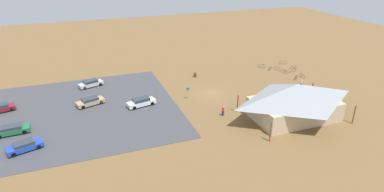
% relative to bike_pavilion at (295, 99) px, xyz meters
% --- Properties ---
extents(ground, '(160.00, 160.00, 0.00)m').
position_rel_bike_pavilion_xyz_m(ground, '(8.26, -13.09, -3.13)').
color(ground, brown).
rests_on(ground, ground).
extents(parking_lot_asphalt, '(36.66, 29.46, 0.05)m').
position_rel_bike_pavilion_xyz_m(parking_lot_asphalt, '(34.14, -14.00, -3.10)').
color(parking_lot_asphalt, '#424247').
rests_on(parking_lot_asphalt, ground).
extents(bike_pavilion, '(14.98, 9.88, 5.69)m').
position_rel_bike_pavilion_xyz_m(bike_pavilion, '(0.00, 0.00, 0.00)').
color(bike_pavilion, '#C6B28E').
rests_on(bike_pavilion, ground).
extents(trash_bin, '(0.60, 0.60, 0.90)m').
position_rel_bike_pavilion_xyz_m(trash_bin, '(8.02, -22.28, -2.68)').
color(trash_bin, brown).
rests_on(trash_bin, ground).
extents(lot_sign, '(0.56, 0.08, 2.20)m').
position_rel_bike_pavilion_xyz_m(lot_sign, '(13.12, -12.50, -1.71)').
color(lot_sign, '#99999E').
rests_on(lot_sign, ground).
extents(bicycle_purple_edge_north, '(1.43, 0.97, 0.80)m').
position_rel_bike_pavilion_xyz_m(bicycle_purple_edge_north, '(-8.86, -20.39, -2.77)').
color(bicycle_purple_edge_north, black).
rests_on(bicycle_purple_edge_north, ground).
extents(bicycle_red_yard_left, '(1.34, 1.00, 0.79)m').
position_rel_bike_pavilion_xyz_m(bicycle_red_yard_left, '(-14.28, -19.29, -2.78)').
color(bicycle_red_yard_left, black).
rests_on(bicycle_red_yard_left, ground).
extents(bicycle_orange_mid_cluster, '(0.48, 1.72, 0.90)m').
position_rel_bike_pavilion_xyz_m(bicycle_orange_mid_cluster, '(-12.69, -14.20, -2.73)').
color(bicycle_orange_mid_cluster, black).
rests_on(bicycle_orange_mid_cluster, ground).
extents(bicycle_yellow_lone_east, '(1.68, 0.75, 0.89)m').
position_rel_bike_pavilion_xyz_m(bicycle_yellow_lone_east, '(-14.02, -23.02, -2.73)').
color(bicycle_yellow_lone_east, black).
rests_on(bicycle_yellow_lone_east, ground).
extents(bicycle_silver_front_row, '(1.83, 0.48, 0.87)m').
position_rel_bike_pavilion_xyz_m(bicycle_silver_front_row, '(-12.82, -17.76, -2.73)').
color(bicycle_silver_front_row, black).
rests_on(bicycle_silver_front_row, ground).
extents(bicycle_green_near_porch, '(1.50, 0.97, 0.89)m').
position_rel_bike_pavilion_xyz_m(bicycle_green_near_porch, '(-10.68, -13.63, -2.73)').
color(bicycle_green_near_porch, black).
rests_on(bicycle_green_near_porch, ground).
extents(bicycle_black_near_sign, '(0.48, 1.68, 0.80)m').
position_rel_bike_pavilion_xyz_m(bicycle_black_near_sign, '(-10.92, -17.75, -2.75)').
color(bicycle_black_near_sign, black).
rests_on(bicycle_black_near_sign, ground).
extents(bicycle_teal_edge_south, '(1.72, 0.67, 0.82)m').
position_rel_bike_pavilion_xyz_m(bicycle_teal_edge_south, '(-8.10, -22.61, -2.74)').
color(bicycle_teal_edge_south, black).
rests_on(bicycle_teal_edge_south, ground).
extents(bicycle_white_yard_right, '(0.81, 1.65, 0.84)m').
position_rel_bike_pavilion_xyz_m(bicycle_white_yard_right, '(-10.39, -19.60, -2.74)').
color(bicycle_white_yard_right, black).
rests_on(bicycle_white_yard_right, ground).
extents(car_maroon_aisle_side, '(4.63, 2.77, 1.31)m').
position_rel_bike_pavilion_xyz_m(car_maroon_aisle_side, '(43.51, -18.18, -2.42)').
color(car_maroon_aisle_side, maroon).
rests_on(car_maroon_aisle_side, parking_lot_asphalt).
extents(car_green_back_corner, '(4.85, 2.14, 1.32)m').
position_rel_bike_pavilion_xyz_m(car_green_back_corner, '(40.88, -9.72, -2.41)').
color(car_green_back_corner, '#1E6B3D').
rests_on(car_green_back_corner, parking_lot_asphalt).
extents(car_silver_second_row, '(4.89, 3.05, 1.35)m').
position_rel_bike_pavilion_xyz_m(car_silver_second_row, '(28.84, -24.21, -2.40)').
color(car_silver_second_row, '#BCBCC1').
rests_on(car_silver_second_row, parking_lot_asphalt).
extents(car_white_front_row, '(5.05, 2.66, 1.42)m').
position_rel_bike_pavilion_xyz_m(car_white_front_row, '(21.52, -12.41, -2.37)').
color(car_white_front_row, white).
rests_on(car_white_front_row, parking_lot_asphalt).
extents(car_blue_near_entry, '(4.73, 3.01, 1.29)m').
position_rel_bike_pavilion_xyz_m(car_blue_near_entry, '(38.79, -4.44, -2.42)').
color(car_blue_near_entry, '#1E42B2').
rests_on(car_blue_near_entry, parking_lot_asphalt).
extents(car_tan_far_end, '(4.95, 3.09, 1.31)m').
position_rel_bike_pavilion_xyz_m(car_tan_far_end, '(29.59, -15.75, -2.41)').
color(car_tan_far_end, tan).
rests_on(car_tan_far_end, parking_lot_asphalt).
extents(visitor_near_lot, '(0.38, 0.36, 1.67)m').
position_rel_bike_pavilion_xyz_m(visitor_near_lot, '(10.08, -4.43, -2.25)').
color(visitor_near_lot, '#2D3347').
rests_on(visitor_near_lot, ground).
extents(visitor_crossing_yard, '(0.36, 0.36, 1.75)m').
position_rel_bike_pavilion_xyz_m(visitor_crossing_yard, '(-7.63, -5.37, -2.21)').
color(visitor_crossing_yard, '#2D3347').
rests_on(visitor_crossing_yard, ground).
extents(visitor_by_pavilion, '(0.37, 0.36, 1.75)m').
position_rel_bike_pavilion_xyz_m(visitor_by_pavilion, '(-8.99, -9.84, -2.21)').
color(visitor_by_pavilion, '#2D3347').
rests_on(visitor_by_pavilion, ground).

